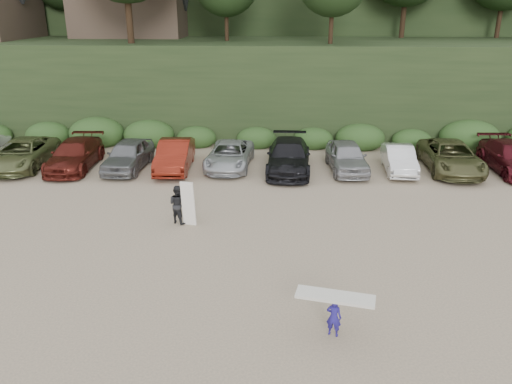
{
  "coord_description": "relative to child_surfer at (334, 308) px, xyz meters",
  "views": [
    {
      "loc": [
        -0.68,
        -15.57,
        8.29
      ],
      "look_at": [
        -1.6,
        3.0,
        1.3
      ],
      "focal_mm": 35.0,
      "sensor_mm": 36.0,
      "label": 1
    }
  ],
  "objects": [
    {
      "name": "ground",
      "position": [
        -0.83,
        4.32,
        -0.83
      ],
      "size": [
        120.0,
        120.0,
        0.0
      ],
      "primitive_type": "plane",
      "color": "tan",
      "rests_on": "ground"
    },
    {
      "name": "parked_cars",
      "position": [
        -2.5,
        14.32,
        -0.06
      ],
      "size": [
        40.08,
        6.09,
        1.65
      ],
      "color": "#BBBBC0",
      "rests_on": "ground"
    },
    {
      "name": "child_surfer",
      "position": [
        0.0,
        0.0,
        0.0
      ],
      "size": [
        2.12,
        0.99,
        1.23
      ],
      "color": "navy",
      "rests_on": "ground"
    },
    {
      "name": "adult_surfer",
      "position": [
        -5.51,
        7.08,
        -0.03
      ],
      "size": [
        1.25,
        0.92,
        1.88
      ],
      "color": "black",
      "rests_on": "ground"
    }
  ]
}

